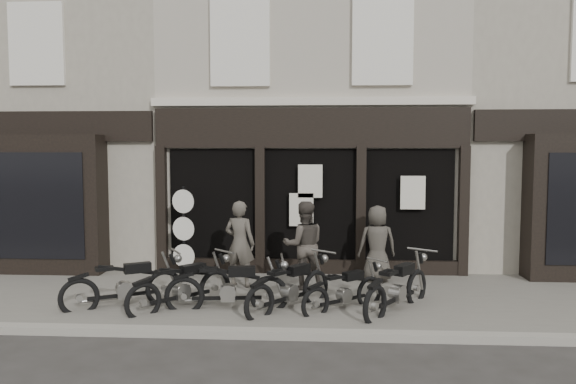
# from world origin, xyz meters

# --- Properties ---
(ground_plane) EXTENTS (90.00, 90.00, 0.00)m
(ground_plane) POSITION_xyz_m (0.00, 0.00, 0.00)
(ground_plane) COLOR #2D2B28
(ground_plane) RESTS_ON ground
(pavement) EXTENTS (30.00, 4.20, 0.12)m
(pavement) POSITION_xyz_m (0.00, 0.90, 0.06)
(pavement) COLOR #656159
(pavement) RESTS_ON ground_plane
(kerb) EXTENTS (30.00, 0.25, 0.13)m
(kerb) POSITION_xyz_m (0.00, -1.25, 0.07)
(kerb) COLOR gray
(kerb) RESTS_ON ground_plane
(central_building) EXTENTS (7.30, 6.22, 8.34)m
(central_building) POSITION_xyz_m (0.00, 5.95, 4.08)
(central_building) COLOR #A59C8D
(central_building) RESTS_ON ground
(neighbour_left) EXTENTS (5.60, 6.73, 8.34)m
(neighbour_left) POSITION_xyz_m (-6.35, 5.90, 4.04)
(neighbour_left) COLOR gray
(neighbour_left) RESTS_ON ground
(neighbour_right) EXTENTS (5.60, 6.73, 8.34)m
(neighbour_right) POSITION_xyz_m (6.35, 5.90, 4.04)
(neighbour_right) COLOR gray
(neighbour_right) RESTS_ON ground
(motorcycle_0) EXTENTS (2.01, 1.36, 1.07)m
(motorcycle_0) POSITION_xyz_m (-3.34, 0.03, 0.42)
(motorcycle_0) COLOR black
(motorcycle_0) RESTS_ON ground
(motorcycle_1) EXTENTS (1.71, 1.72, 1.05)m
(motorcycle_1) POSITION_xyz_m (-2.26, 0.00, 0.42)
(motorcycle_1) COLOR black
(motorcycle_1) RESTS_ON ground
(motorcycle_2) EXTENTS (2.23, 0.61, 1.07)m
(motorcycle_2) POSITION_xyz_m (-1.40, -0.07, 0.42)
(motorcycle_2) COLOR black
(motorcycle_2) RESTS_ON ground
(motorcycle_3) EXTENTS (1.58, 1.83, 1.05)m
(motorcycle_3) POSITION_xyz_m (-0.30, 0.05, 0.42)
(motorcycle_3) COLOR black
(motorcycle_3) RESTS_ON ground
(motorcycle_4) EXTENTS (1.59, 1.41, 0.92)m
(motorcycle_4) POSITION_xyz_m (0.68, 0.10, 0.36)
(motorcycle_4) COLOR black
(motorcycle_4) RESTS_ON ground
(motorcycle_5) EXTENTS (1.53, 1.96, 1.08)m
(motorcycle_5) POSITION_xyz_m (1.62, 0.06, 0.43)
(motorcycle_5) COLOR black
(motorcycle_5) RESTS_ON ground
(man_left) EXTENTS (0.74, 0.59, 1.79)m
(man_left) POSITION_xyz_m (-1.43, 1.57, 1.02)
(man_left) COLOR #4C463E
(man_left) RESTS_ON pavement
(man_centre) EXTENTS (0.98, 0.82, 1.80)m
(man_centre) POSITION_xyz_m (-0.10, 1.48, 1.02)
(man_centre) COLOR #423C35
(man_centre) RESTS_ON pavement
(man_right) EXTENTS (0.86, 0.60, 1.65)m
(man_right) POSITION_xyz_m (1.46, 2.16, 0.95)
(man_right) COLOR #3F3B34
(man_right) RESTS_ON pavement
(advert_sign_post) EXTENTS (0.52, 0.34, 2.15)m
(advert_sign_post) POSITION_xyz_m (-2.79, 2.30, 1.05)
(advert_sign_post) COLOR black
(advert_sign_post) RESTS_ON ground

